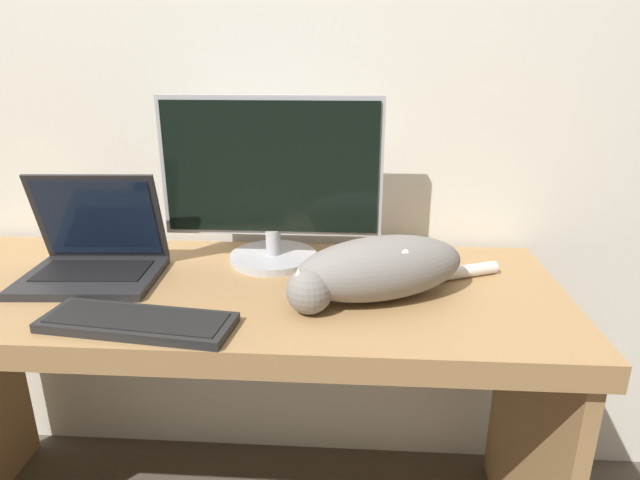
# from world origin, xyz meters

# --- Properties ---
(wall_back) EXTENTS (6.40, 0.06, 2.60)m
(wall_back) POSITION_xyz_m (0.00, 0.69, 1.30)
(wall_back) COLOR silver
(wall_back) RESTS_ON ground_plane
(desk) EXTENTS (1.65, 0.63, 0.77)m
(desk) POSITION_xyz_m (0.00, 0.31, 0.62)
(desk) COLOR #A37A4C
(desk) RESTS_ON ground_plane
(monitor) EXTENTS (0.58, 0.24, 0.44)m
(monitor) POSITION_xyz_m (0.10, 0.48, 0.99)
(monitor) COLOR #B2B2B7
(monitor) RESTS_ON desk
(laptop) EXTENTS (0.34, 0.27, 0.26)m
(laptop) POSITION_xyz_m (-0.33, 0.34, 0.82)
(laptop) COLOR #232326
(laptop) RESTS_ON desk
(external_keyboard) EXTENTS (0.41, 0.18, 0.02)m
(external_keyboard) POSITION_xyz_m (-0.13, 0.09, 0.78)
(external_keyboard) COLOR black
(external_keyboard) RESTS_ON desk
(cat) EXTENTS (0.53, 0.34, 0.14)m
(cat) POSITION_xyz_m (0.37, 0.27, 0.85)
(cat) COLOR gray
(cat) RESTS_ON desk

